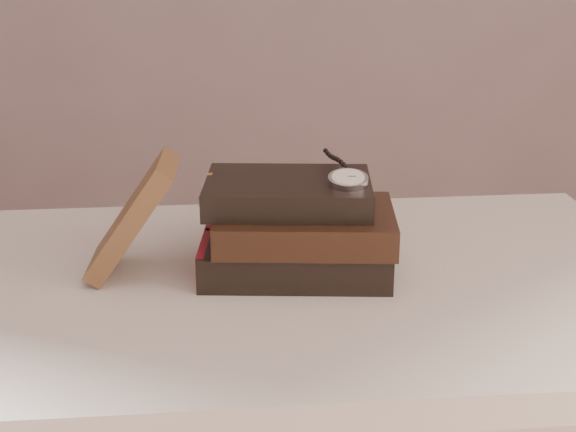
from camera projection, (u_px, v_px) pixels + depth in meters
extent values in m
cube|color=beige|center=(283.00, 292.00, 1.11)|extent=(1.00, 0.60, 0.04)
cube|color=white|center=(283.00, 333.00, 1.13)|extent=(0.88, 0.49, 0.08)
cylinder|color=white|center=(525.00, 416.00, 1.51)|extent=(0.05, 0.05, 0.71)
cube|color=black|center=(296.00, 253.00, 1.12)|extent=(0.26, 0.19, 0.05)
cube|color=#F8F0CB|center=(298.00, 253.00, 1.12)|extent=(0.25, 0.18, 0.04)
cube|color=gold|center=(208.00, 246.00, 1.15)|extent=(0.01, 0.01, 0.05)
cube|color=maroon|center=(207.00, 253.00, 1.12)|extent=(0.03, 0.15, 0.05)
cube|color=black|center=(305.00, 225.00, 1.10)|extent=(0.24, 0.18, 0.04)
cube|color=#F8F0CB|center=(307.00, 225.00, 1.10)|extent=(0.23, 0.17, 0.03)
cube|color=gold|center=(221.00, 218.00, 1.12)|extent=(0.01, 0.01, 0.04)
cube|color=black|center=(288.00, 193.00, 1.10)|extent=(0.23, 0.17, 0.04)
cube|color=#F8F0CB|center=(290.00, 193.00, 1.10)|extent=(0.22, 0.16, 0.03)
cube|color=gold|center=(210.00, 187.00, 1.12)|extent=(0.01, 0.01, 0.04)
cube|color=#472E1B|center=(133.00, 216.00, 1.09)|extent=(0.13, 0.11, 0.16)
cylinder|color=silver|center=(348.00, 181.00, 1.07)|extent=(0.06, 0.06, 0.02)
cylinder|color=white|center=(348.00, 177.00, 1.07)|extent=(0.05, 0.05, 0.01)
torus|color=silver|center=(348.00, 177.00, 1.07)|extent=(0.05, 0.05, 0.01)
cylinder|color=silver|center=(347.00, 174.00, 1.10)|extent=(0.01, 0.01, 0.01)
cube|color=black|center=(348.00, 175.00, 1.07)|extent=(0.00, 0.01, 0.00)
cube|color=black|center=(352.00, 176.00, 1.07)|extent=(0.01, 0.00, 0.00)
sphere|color=black|center=(346.00, 168.00, 1.10)|extent=(0.01, 0.01, 0.01)
sphere|color=black|center=(343.00, 164.00, 1.11)|extent=(0.01, 0.01, 0.01)
sphere|color=black|center=(341.00, 162.00, 1.12)|extent=(0.01, 0.01, 0.01)
sphere|color=black|center=(338.00, 160.00, 1.13)|extent=(0.01, 0.01, 0.01)
sphere|color=black|center=(336.00, 159.00, 1.14)|extent=(0.01, 0.01, 0.01)
sphere|color=black|center=(333.00, 157.00, 1.15)|extent=(0.01, 0.01, 0.01)
sphere|color=black|center=(330.00, 156.00, 1.16)|extent=(0.01, 0.01, 0.01)
sphere|color=black|center=(328.00, 154.00, 1.17)|extent=(0.01, 0.01, 0.01)
sphere|color=black|center=(326.00, 151.00, 1.18)|extent=(0.01, 0.01, 0.01)
torus|color=silver|center=(215.00, 200.00, 1.18)|extent=(0.05, 0.02, 0.05)
torus|color=silver|center=(253.00, 201.00, 1.18)|extent=(0.05, 0.02, 0.05)
cylinder|color=silver|center=(234.00, 198.00, 1.18)|extent=(0.01, 0.00, 0.00)
cylinder|color=silver|center=(204.00, 192.00, 1.23)|extent=(0.02, 0.11, 0.03)
cylinder|color=silver|center=(271.00, 192.00, 1.23)|extent=(0.02, 0.11, 0.03)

